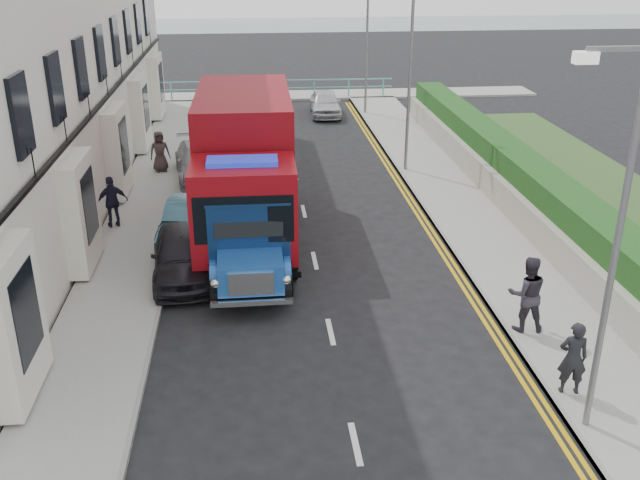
{
  "coord_description": "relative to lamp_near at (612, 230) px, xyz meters",
  "views": [
    {
      "loc": [
        -1.66,
        -12.29,
        8.38
      ],
      "look_at": [
        -0.03,
        4.18,
        1.4
      ],
      "focal_mm": 40.0,
      "sensor_mm": 36.0,
      "label": 1
    }
  ],
  "objects": [
    {
      "name": "ground",
      "position": [
        -4.18,
        2.0,
        -4.0
      ],
      "size": [
        120.0,
        120.0,
        0.0
      ],
      "primitive_type": "plane",
      "color": "black",
      "rests_on": "ground"
    },
    {
      "name": "pavement_west",
      "position": [
        -9.38,
        11.0,
        -3.94
      ],
      "size": [
        2.4,
        38.0,
        0.12
      ],
      "primitive_type": "cube",
      "color": "gray",
      "rests_on": "ground"
    },
    {
      "name": "pavement_east",
      "position": [
        1.12,
        11.0,
        -3.94
      ],
      "size": [
        2.6,
        38.0,
        0.12
      ],
      "primitive_type": "cube",
      "color": "gray",
      "rests_on": "ground"
    },
    {
      "name": "promenade",
      "position": [
        -4.18,
        31.0,
        -3.94
      ],
      "size": [
        30.0,
        2.5,
        0.12
      ],
      "primitive_type": "cube",
      "color": "gray",
      "rests_on": "ground"
    },
    {
      "name": "sea_plane",
      "position": [
        -4.18,
        62.0,
        -4.0
      ],
      "size": [
        120.0,
        120.0,
        0.0
      ],
      "primitive_type": "plane",
      "color": "#4D6169",
      "rests_on": "ground"
    },
    {
      "name": "garden_east",
      "position": [
        3.03,
        11.0,
        -3.1
      ],
      "size": [
        1.45,
        28.0,
        1.75
      ],
      "color": "#B2AD9E",
      "rests_on": "ground"
    },
    {
      "name": "seafront_railing",
      "position": [
        -4.18,
        30.2,
        -3.42
      ],
      "size": [
        13.0,
        0.08,
        1.11
      ],
      "color": "#59B2A5",
      "rests_on": "ground"
    },
    {
      "name": "lamp_near",
      "position": [
        0.0,
        0.0,
        0.0
      ],
      "size": [
        1.23,
        0.18,
        7.0
      ],
      "color": "slate",
      "rests_on": "ground"
    },
    {
      "name": "lamp_mid",
      "position": [
        0.0,
        16.0,
        0.0
      ],
      "size": [
        1.23,
        0.18,
        7.0
      ],
      "color": "slate",
      "rests_on": "ground"
    },
    {
      "name": "lamp_far",
      "position": [
        0.0,
        26.0,
        0.0
      ],
      "size": [
        1.23,
        0.18,
        7.0
      ],
      "color": "slate",
      "rests_on": "ground"
    },
    {
      "name": "bedford_lorry",
      "position": [
        -5.99,
        6.69,
        -2.86
      ],
      "size": [
        2.16,
        5.26,
        2.47
      ],
      "rotation": [
        0.0,
        0.0,
        0.01
      ],
      "color": "black",
      "rests_on": "ground"
    },
    {
      "name": "red_lorry",
      "position": [
        -6.05,
        10.22,
        -1.75
      ],
      "size": [
        2.83,
        8.08,
        4.22
      ],
      "rotation": [
        0.0,
        0.0,
        -0.01
      ],
      "color": "black",
      "rests_on": "ground"
    },
    {
      "name": "parked_car_front",
      "position": [
        -7.78,
        7.32,
        -3.32
      ],
      "size": [
        1.96,
        4.1,
        1.35
      ],
      "primitive_type": "imported",
      "rotation": [
        0.0,
        0.0,
        0.09
      ],
      "color": "black",
      "rests_on": "ground"
    },
    {
      "name": "parked_car_mid",
      "position": [
        -7.78,
        9.8,
        -3.37
      ],
      "size": [
        1.69,
        3.91,
        1.25
      ],
      "primitive_type": "imported",
      "rotation": [
        0.0,
        0.0,
        -0.1
      ],
      "color": "#5296AF",
      "rests_on": "ground"
    },
    {
      "name": "parked_car_rear",
      "position": [
        -7.78,
        15.99,
        -3.35
      ],
      "size": [
        2.37,
        4.64,
        1.29
      ],
      "primitive_type": "imported",
      "rotation": [
        0.0,
        0.0,
        0.13
      ],
      "color": "#9C9DA1",
      "rests_on": "ground"
    },
    {
      "name": "seafront_car_left",
      "position": [
        -6.59,
        28.22,
        -3.36
      ],
      "size": [
        3.06,
        4.95,
        1.28
      ],
      "primitive_type": "imported",
      "rotation": [
        0.0,
        0.0,
        2.92
      ],
      "color": "black",
      "rests_on": "ground"
    },
    {
      "name": "seafront_car_right",
      "position": [
        -1.96,
        26.08,
        -3.36
      ],
      "size": [
        1.64,
        3.79,
        1.27
      ],
      "primitive_type": "imported",
      "rotation": [
        0.0,
        0.0,
        -0.04
      ],
      "color": "silver",
      "rests_on": "ground"
    },
    {
      "name": "pedestrian_east_near",
      "position": [
        0.22,
        1.02,
        -3.1
      ],
      "size": [
        0.62,
        0.46,
        1.55
      ],
      "primitive_type": "imported",
      "rotation": [
        0.0,
        0.0,
        2.97
      ],
      "color": "black",
      "rests_on": "pavement_east"
    },
    {
      "name": "pedestrian_east_far",
      "position": [
        0.22,
        3.5,
        -2.97
      ],
      "size": [
        0.95,
        0.78,
        1.8
      ],
      "primitive_type": "imported",
      "rotation": [
        0.0,
        0.0,
        3.03
      ],
      "color": "#312D37",
      "rests_on": "pavement_east"
    },
    {
      "name": "pedestrian_west_near",
      "position": [
        -10.18,
        10.95,
        -3.07
      ],
      "size": [
        1.03,
        0.71,
        1.62
      ],
      "primitive_type": "imported",
      "rotation": [
        0.0,
        0.0,
        3.52
      ],
      "color": "black",
      "rests_on": "pavement_west"
    },
    {
      "name": "pedestrian_west_far",
      "position": [
        -9.35,
        16.67,
        -3.09
      ],
      "size": [
        0.87,
        0.68,
        1.57
      ],
      "primitive_type": "imported",
      "rotation": [
        0.0,
        0.0,
        0.27
      ],
      "color": "#382B28",
      "rests_on": "pavement_west"
    }
  ]
}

